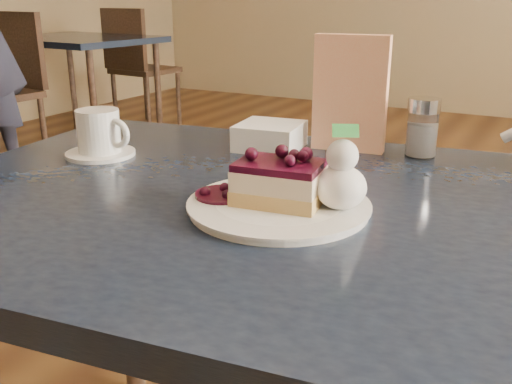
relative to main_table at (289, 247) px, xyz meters
The scene contains 10 objects.
main_table is the anchor object (origin of this frame).
dessert_plate 0.10m from the main_table, 82.36° to the right, with size 0.27×0.27×0.01m, color white.
cheesecake_slice 0.14m from the main_table, 82.36° to the right, with size 0.14×0.11×0.06m.
whipped_cream 0.16m from the main_table, 17.55° to the right, with size 0.07×0.07×0.07m.
berry_sauce 0.14m from the main_table, 139.45° to the right, with size 0.08×0.08×0.01m, color black.
coffee_set 0.46m from the main_table, behind, with size 0.15×0.14×0.09m.
menu_card 0.39m from the main_table, 94.45° to the left, with size 0.15×0.03×0.23m, color beige.
sugar_shaker 0.40m from the main_table, 71.42° to the left, with size 0.06×0.06×0.12m.
napkin_stack 0.33m from the main_table, 123.13° to the left, with size 0.13×0.13×0.05m, color white.
bg_table_far_left 3.77m from the main_table, 140.32° to the left, with size 1.13×1.95×1.30m.
Camera 1 is at (0.32, -0.78, 1.09)m, focal length 40.00 mm.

